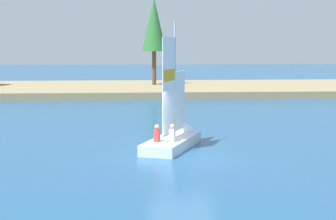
% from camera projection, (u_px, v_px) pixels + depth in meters
% --- Properties ---
extents(ground_plane, '(200.00, 200.00, 0.00)m').
position_uv_depth(ground_plane, '(182.00, 158.00, 21.79)').
color(ground_plane, navy).
extents(shore_bank, '(80.00, 15.18, 0.60)m').
position_uv_depth(shore_bank, '(150.00, 89.00, 51.68)').
color(shore_bank, '#897A56').
rests_on(shore_bank, ground).
extents(shoreline_tree_centre, '(2.27, 2.27, 8.04)m').
position_uv_depth(shoreline_tree_centre, '(154.00, 25.00, 51.96)').
color(shoreline_tree_centre, brown).
rests_on(shoreline_tree_centre, shore_bank).
extents(sailboat, '(3.11, 5.06, 5.77)m').
position_uv_depth(sailboat, '(177.00, 136.00, 24.48)').
color(sailboat, silver).
rests_on(sailboat, ground).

